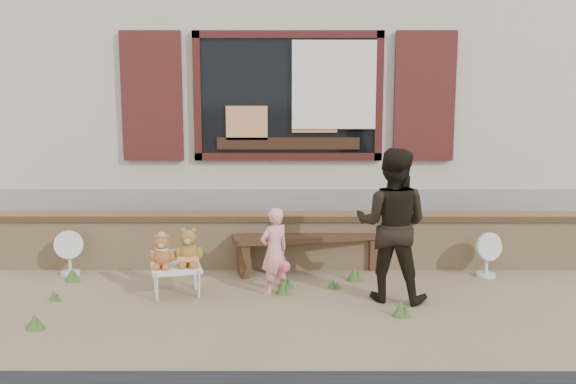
{
  "coord_description": "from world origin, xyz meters",
  "views": [
    {
      "loc": [
        0.01,
        -7.01,
        2.31
      ],
      "look_at": [
        0.0,
        0.6,
        1.0
      ],
      "focal_mm": 42.0,
      "sensor_mm": 36.0,
      "label": 1
    }
  ],
  "objects_px": {
    "folding_chair": "(176,269)",
    "teddy_bear_left": "(162,250)",
    "adult": "(392,225)",
    "teddy_bear_right": "(189,246)",
    "child": "(274,251)",
    "bench": "(308,244)"
  },
  "relations": [
    {
      "from": "teddy_bear_left",
      "to": "adult",
      "type": "height_order",
      "value": "adult"
    },
    {
      "from": "bench",
      "to": "child",
      "type": "bearing_deg",
      "value": -125.66
    },
    {
      "from": "teddy_bear_left",
      "to": "adult",
      "type": "xyz_separation_m",
      "value": [
        2.4,
        -0.09,
        0.3
      ]
    },
    {
      "from": "folding_chair",
      "to": "teddy_bear_left",
      "type": "relative_size",
      "value": 1.66
    },
    {
      "from": "bench",
      "to": "folding_chair",
      "type": "xyz_separation_m",
      "value": [
        -1.43,
        -0.89,
        -0.05
      ]
    },
    {
      "from": "folding_chair",
      "to": "adult",
      "type": "relative_size",
      "value": 0.38
    },
    {
      "from": "bench",
      "to": "teddy_bear_right",
      "type": "bearing_deg",
      "value": -158.03
    },
    {
      "from": "bench",
      "to": "child",
      "type": "xyz_separation_m",
      "value": [
        -0.38,
        -0.86,
        0.14
      ]
    },
    {
      "from": "adult",
      "to": "folding_chair",
      "type": "bearing_deg",
      "value": 14.57
    },
    {
      "from": "folding_chair",
      "to": "child",
      "type": "bearing_deg",
      "value": -12.31
    },
    {
      "from": "bench",
      "to": "child",
      "type": "distance_m",
      "value": 0.95
    },
    {
      "from": "bench",
      "to": "folding_chair",
      "type": "bearing_deg",
      "value": -159.62
    },
    {
      "from": "folding_chair",
      "to": "teddy_bear_right",
      "type": "height_order",
      "value": "teddy_bear_right"
    },
    {
      "from": "teddy_bear_right",
      "to": "adult",
      "type": "bearing_deg",
      "value": -18.48
    },
    {
      "from": "folding_chair",
      "to": "child",
      "type": "relative_size",
      "value": 0.65
    },
    {
      "from": "teddy_bear_left",
      "to": "child",
      "type": "distance_m",
      "value": 1.18
    },
    {
      "from": "teddy_bear_right",
      "to": "adult",
      "type": "distance_m",
      "value": 2.16
    },
    {
      "from": "teddy_bear_right",
      "to": "child",
      "type": "distance_m",
      "value": 0.91
    },
    {
      "from": "teddy_bear_right",
      "to": "teddy_bear_left",
      "type": "bearing_deg",
      "value": 180.0
    },
    {
      "from": "folding_chair",
      "to": "adult",
      "type": "distance_m",
      "value": 2.33
    },
    {
      "from": "teddy_bear_right",
      "to": "child",
      "type": "relative_size",
      "value": 0.44
    },
    {
      "from": "teddy_bear_left",
      "to": "teddy_bear_right",
      "type": "xyz_separation_m",
      "value": [
        0.27,
        0.07,
        0.03
      ]
    }
  ]
}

